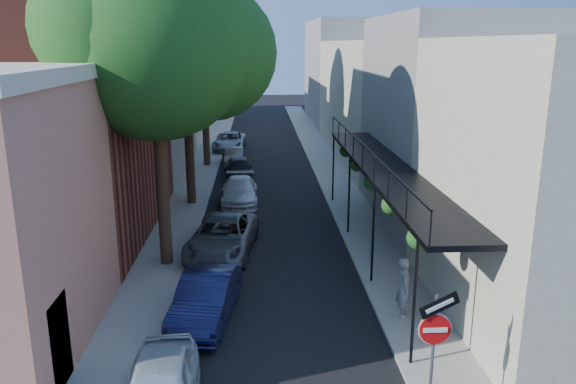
{
  "coord_description": "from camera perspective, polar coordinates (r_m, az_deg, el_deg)",
  "views": [
    {
      "loc": [
        -0.42,
        -9.26,
        7.84
      ],
      "look_at": [
        0.59,
        9.67,
        2.8
      ],
      "focal_mm": 35.0,
      "sensor_mm": 36.0,
      "label": 1
    }
  ],
  "objects": [
    {
      "name": "oak_mid",
      "position": [
        27.66,
        -9.52,
        13.06
      ],
      "size": [
        6.6,
        6.0,
        10.2
      ],
      "color": "#362315",
      "rests_on": "ground"
    },
    {
      "name": "parked_car_e",
      "position": [
        33.52,
        -5.01,
        2.42
      ],
      "size": [
        1.77,
        3.86,
        1.28
      ],
      "primitive_type": "imported",
      "rotation": [
        0.0,
        0.0,
        0.07
      ],
      "color": "black",
      "rests_on": "ground"
    },
    {
      "name": "pedestrian",
      "position": [
        16.79,
        11.72,
        -9.42
      ],
      "size": [
        0.56,
        0.73,
        1.79
      ],
      "primitive_type": "imported",
      "rotation": [
        0.0,
        0.0,
        1.36
      ],
      "color": "gray",
      "rests_on": "sidewalk_right"
    },
    {
      "name": "buildings_left",
      "position": [
        39.16,
        -16.41,
        10.04
      ],
      "size": [
        10.1,
        59.1,
        12.0
      ],
      "color": "tan",
      "rests_on": "ground"
    },
    {
      "name": "sidewalk_left",
      "position": [
        40.18,
        -8.12,
        3.57
      ],
      "size": [
        2.0,
        64.0,
        0.12
      ],
      "primitive_type": "cube",
      "color": "gray",
      "rests_on": "ground"
    },
    {
      "name": "parked_car_b",
      "position": [
        16.75,
        -8.34,
        -10.58
      ],
      "size": [
        2.0,
        4.3,
        1.37
      ],
      "primitive_type": "imported",
      "rotation": [
        0.0,
        0.0,
        -0.14
      ],
      "color": "#121539",
      "rests_on": "ground"
    },
    {
      "name": "parked_car_g",
      "position": [
        42.68,
        -5.96,
        5.14
      ],
      "size": [
        2.49,
        4.98,
        1.35
      ],
      "primitive_type": "imported",
      "rotation": [
        0.0,
        0.0,
        -0.05
      ],
      "color": "gray",
      "rests_on": "ground"
    },
    {
      "name": "buildings_right",
      "position": [
        40.02,
        10.72,
        9.73
      ],
      "size": [
        9.8,
        55.0,
        10.0
      ],
      "color": "beige",
      "rests_on": "ground"
    },
    {
      "name": "parked_car_d",
      "position": [
        28.38,
        -4.93,
        0.09
      ],
      "size": [
        1.8,
        4.32,
        1.25
      ],
      "primitive_type": "imported",
      "rotation": [
        0.0,
        0.0,
        0.01
      ],
      "color": "silver",
      "rests_on": "ground"
    },
    {
      "name": "parked_car_f",
      "position": [
        37.37,
        -5.49,
        3.59
      ],
      "size": [
        1.26,
        3.48,
        1.14
      ],
      "primitive_type": "imported",
      "rotation": [
        0.0,
        0.0,
        0.02
      ],
      "color": "gray",
      "rests_on": "ground"
    },
    {
      "name": "road_surface",
      "position": [
        40.04,
        -2.4,
        3.58
      ],
      "size": [
        6.0,
        64.0,
        0.01
      ],
      "primitive_type": "cube",
      "color": "black",
      "rests_on": "ground"
    },
    {
      "name": "oak_near",
      "position": [
        19.74,
        -12.03,
        14.68
      ],
      "size": [
        7.48,
        6.8,
        11.42
      ],
      "color": "#362315",
      "rests_on": "ground"
    },
    {
      "name": "oak_far",
      "position": [
        36.65,
        -7.93,
        15.4
      ],
      "size": [
        7.7,
        7.0,
        11.9
      ],
      "color": "#362315",
      "rests_on": "ground"
    },
    {
      "name": "parked_car_c",
      "position": [
        21.63,
        -6.68,
        -4.53
      ],
      "size": [
        2.91,
        5.22,
        1.38
      ],
      "primitive_type": "imported",
      "rotation": [
        0.0,
        0.0,
        -0.13
      ],
      "color": "#595A61",
      "rests_on": "ground"
    },
    {
      "name": "sign_post",
      "position": [
        12.3,
        14.7,
        -13.8
      ],
      "size": [
        0.89,
        0.17,
        2.99
      ],
      "color": "#595B60",
      "rests_on": "ground"
    },
    {
      "name": "sidewalk_right",
      "position": [
        40.27,
        3.31,
        3.71
      ],
      "size": [
        2.0,
        64.0,
        0.12
      ],
      "primitive_type": "cube",
      "color": "gray",
      "rests_on": "ground"
    }
  ]
}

